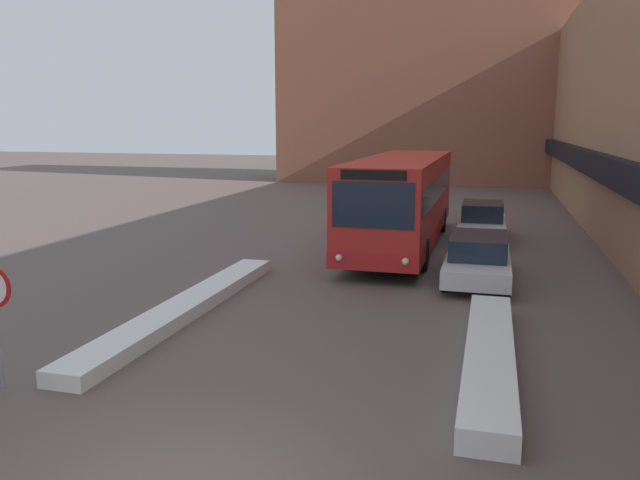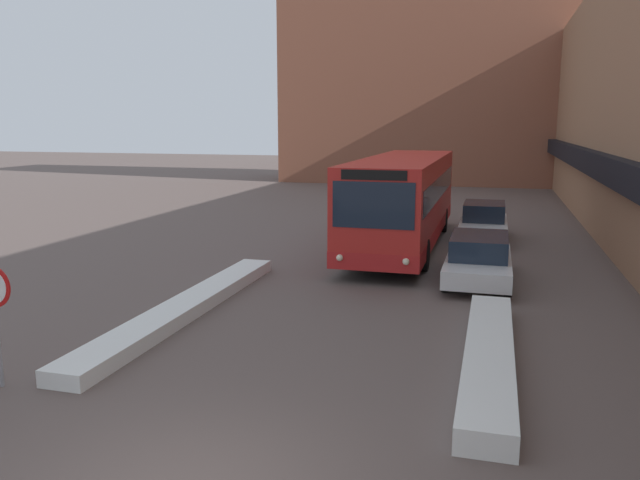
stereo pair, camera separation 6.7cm
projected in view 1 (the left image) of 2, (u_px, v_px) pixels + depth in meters
building_backdrop_far at (451, 67)px, 48.22m from camera, size 26.00×8.00×17.75m
snow_bank_left at (187, 306)px, 15.30m from camera, size 0.90×9.51×0.33m
snow_bank_right at (489, 355)px, 11.94m from camera, size 0.90×7.10×0.42m
city_bus at (402, 199)px, 23.23m from camera, size 2.70×12.20×3.36m
parked_car_front at (478, 258)px, 18.33m from camera, size 1.87×4.55×1.36m
parked_car_middle at (482, 221)px, 24.84m from camera, size 1.82×4.31×1.49m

